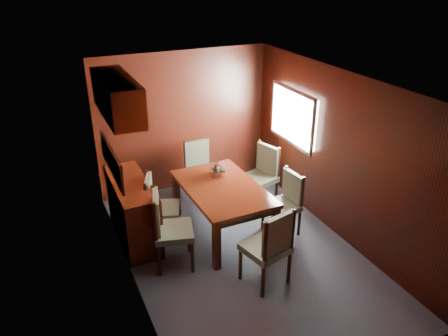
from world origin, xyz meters
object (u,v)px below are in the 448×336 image
dining_table (222,193)px  flower_centerpiece (219,167)px  sideboard (133,210)px  chair_right_near (286,200)px  chair_left_near (167,226)px  chair_head (270,244)px

dining_table → flower_centerpiece: bearing=72.4°
sideboard → dining_table: (1.22, -0.42, 0.21)m
chair_right_near → flower_centerpiece: flower_centerpiece is taller
chair_left_near → chair_right_near: 1.82m
chair_left_near → chair_right_near: chair_left_near is taller
chair_left_near → flower_centerpiece: (1.07, 0.78, 0.28)m
chair_head → sideboard: bearing=112.8°
chair_head → chair_right_near: bearing=35.8°
sideboard → chair_head: 2.14m
dining_table → flower_centerpiece: flower_centerpiece is taller
chair_right_near → chair_head: bearing=134.3°
dining_table → sideboard: bearing=159.8°
chair_right_near → flower_centerpiece: 1.11m
sideboard → flower_centerpiece: size_ratio=5.76×
sideboard → chair_left_near: size_ratio=1.29×
dining_table → flower_centerpiece: (0.11, 0.38, 0.22)m
chair_left_near → dining_table: bearing=127.7°
chair_left_near → chair_head: bearing=63.4°
dining_table → chair_head: (0.05, -1.30, -0.06)m
chair_left_near → chair_right_near: (1.82, 0.04, -0.07)m
sideboard → chair_left_near: chair_left_near is taller
chair_right_near → chair_head: chair_head is taller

